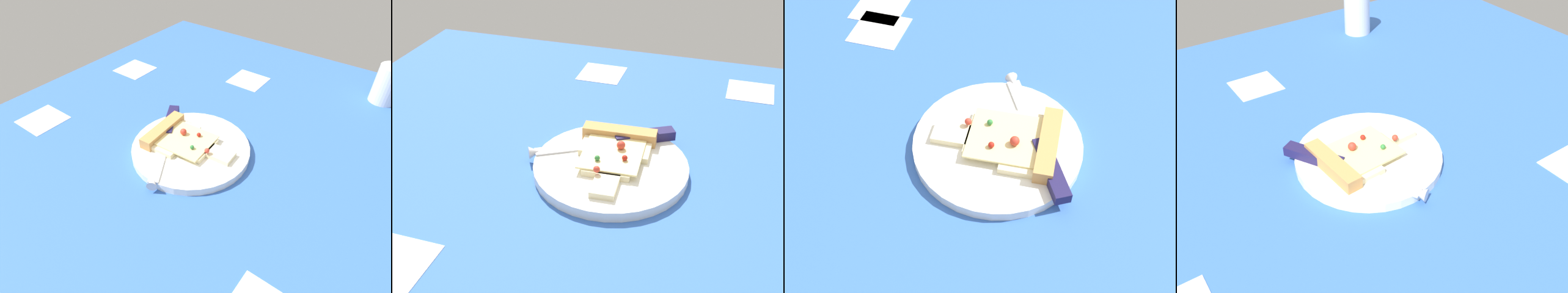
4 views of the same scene
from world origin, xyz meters
TOP-DOWN VIEW (x-y plane):
  - ground_plane at (-0.00, 0.03)cm, footprint 116.71×116.71cm
  - plate at (-0.89, 9.77)cm, footprint 23.84×23.84cm
  - pizza_slice at (-1.04, 12.37)cm, footprint 12.14×17.84cm
  - knife at (-1.42, 15.63)cm, footprint 21.91×13.67cm

SIDE VIEW (x-z plane):
  - ground_plane at x=0.00cm, z-range -3.00..0.00cm
  - plate at x=-0.89cm, z-range 0.00..1.59cm
  - knife at x=-1.42cm, z-range 0.97..3.42cm
  - pizza_slice at x=-1.04cm, z-range 1.06..3.70cm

